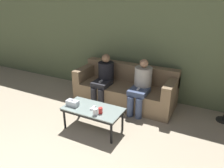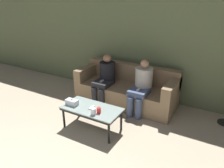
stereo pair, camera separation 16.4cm
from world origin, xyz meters
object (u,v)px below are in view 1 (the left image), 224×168
cup_near_right (100,110)px  couch (125,89)px  coffee_table (93,110)px  cup_near_left (95,112)px  tissue_box (73,103)px  game_remote (93,108)px  seated_person_left_end (104,77)px  seated_person_mid_left (141,84)px

cup_near_right → couch: bearing=95.9°
coffee_table → cup_near_left: (0.15, -0.17, 0.10)m
cup_near_left → tissue_box: bearing=170.1°
tissue_box → coffee_table: bearing=12.2°
couch → coffee_table: size_ratio=2.08×
couch → cup_near_right: 1.36m
couch → coffee_table: (-0.07, -1.26, 0.07)m
game_remote → seated_person_left_end: size_ratio=0.14×
coffee_table → cup_near_right: size_ratio=10.13×
couch → seated_person_mid_left: bearing=-25.3°
cup_near_right → tissue_box: tissue_box is taller
cup_near_right → seated_person_left_end: size_ratio=0.10×
coffee_table → cup_near_left: bearing=-48.3°
game_remote → tissue_box: bearing=-167.8°
couch → cup_near_right: size_ratio=21.09×
coffee_table → game_remote: game_remote is taller
couch → tissue_box: size_ratio=9.90×
cup_near_right → seated_person_left_end: seated_person_left_end is taller
cup_near_right → seated_person_left_end: 1.28m
cup_near_left → seated_person_mid_left: (0.34, 1.23, 0.10)m
tissue_box → game_remote: size_ratio=1.47×
coffee_table → game_remote: 0.05m
coffee_table → seated_person_mid_left: seated_person_mid_left is taller
couch → tissue_box: 1.42m
cup_near_right → game_remote: bearing=157.0°
game_remote → coffee_table: bearing=-90.0°
cup_near_left → seated_person_left_end: bearing=112.8°
coffee_table → cup_near_left: cup_near_left is taller
cup_near_right → seated_person_mid_left: 1.18m
couch → seated_person_left_end: seated_person_left_end is taller
couch → game_remote: (-0.07, -1.26, 0.13)m
coffee_table → cup_near_right: (0.20, -0.09, 0.10)m
couch → cup_near_left: bearing=-86.5°
cup_near_left → game_remote: (-0.15, 0.17, -0.05)m
coffee_table → tissue_box: 0.39m
couch → tissue_box: couch is taller
coffee_table → tissue_box: tissue_box is taller
seated_person_left_end → game_remote: bearing=-71.0°
coffee_table → seated_person_mid_left: bearing=64.8°
game_remote → seated_person_left_end: 1.13m
couch → seated_person_mid_left: 0.55m
seated_person_left_end → cup_near_right: bearing=-63.6°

